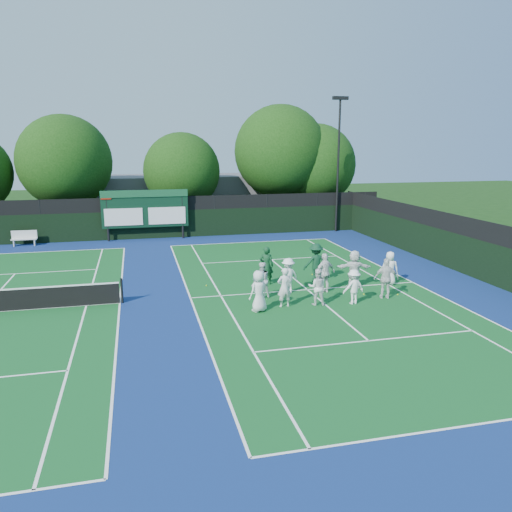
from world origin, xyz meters
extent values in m
plane|color=black|center=(0.00, 0.00, 0.00)|extent=(120.00, 120.00, 0.00)
cube|color=navy|center=(-6.00, 1.00, 0.00)|extent=(34.00, 32.00, 0.01)
cube|color=#11521F|center=(0.00, 1.00, 0.01)|extent=(10.97, 23.77, 0.00)
cube|color=white|center=(0.00, -10.88, 0.01)|extent=(10.97, 0.08, 0.00)
cube|color=white|center=(0.00, 12.88, 0.01)|extent=(10.97, 0.08, 0.00)
cube|color=white|center=(-5.49, 1.00, 0.01)|extent=(0.08, 23.77, 0.00)
cube|color=white|center=(5.49, 1.00, 0.01)|extent=(0.08, 23.77, 0.00)
cube|color=white|center=(-4.12, 1.00, 0.01)|extent=(0.08, 23.77, 0.00)
cube|color=white|center=(4.12, 1.00, 0.01)|extent=(0.08, 23.77, 0.00)
cube|color=white|center=(0.00, -5.40, 0.01)|extent=(8.23, 0.08, 0.00)
cube|color=white|center=(0.00, 7.40, 0.01)|extent=(8.23, 0.08, 0.00)
cube|color=white|center=(0.00, 1.00, 0.01)|extent=(0.08, 12.80, 0.00)
cube|color=white|center=(-14.00, 12.88, 0.01)|extent=(10.97, 0.08, 0.00)
cube|color=white|center=(-8.52, 1.00, 0.01)|extent=(0.08, 23.77, 0.00)
cube|color=white|center=(-9.88, 1.00, 0.01)|extent=(0.08, 23.77, 0.00)
cube|color=white|center=(-14.00, 7.40, 0.01)|extent=(8.23, 0.08, 0.00)
cube|color=black|center=(-6.00, 16.00, 1.00)|extent=(34.00, 0.08, 2.00)
cube|color=black|center=(-6.00, 16.00, 2.50)|extent=(34.00, 0.05, 1.00)
cube|color=black|center=(9.00, 1.00, 1.00)|extent=(0.08, 32.00, 2.00)
cube|color=black|center=(9.00, 1.00, 2.50)|extent=(0.05, 32.00, 1.00)
cylinder|color=black|center=(-9.60, 15.60, 1.75)|extent=(0.16, 0.16, 3.50)
cylinder|color=black|center=(-4.40, 15.60, 1.75)|extent=(0.16, 0.16, 3.50)
cube|color=black|center=(-7.00, 15.60, 2.20)|extent=(6.00, 0.15, 2.60)
cube|color=#154C2B|center=(-7.00, 15.50, 3.30)|extent=(6.00, 0.05, 0.50)
cube|color=silver|center=(-8.50, 15.50, 1.70)|extent=(2.60, 0.04, 1.20)
cube|color=silver|center=(-5.50, 15.50, 1.70)|extent=(2.60, 0.04, 1.20)
cube|color=maroon|center=(-9.60, 15.50, 3.20)|extent=(0.70, 0.04, 0.50)
cube|color=#5B5B60|center=(-2.00, 24.00, 2.00)|extent=(18.00, 6.00, 4.00)
cylinder|color=black|center=(7.50, 15.70, 5.00)|extent=(0.16, 0.16, 10.00)
cube|color=black|center=(7.50, 15.70, 10.00)|extent=(1.20, 0.30, 0.25)
cylinder|color=black|center=(-8.40, 1.00, 0.55)|extent=(0.10, 0.10, 1.10)
cube|color=silver|center=(-15.03, 15.30, 0.45)|extent=(1.61, 0.43, 0.06)
cube|color=silver|center=(-15.03, 15.46, 0.75)|extent=(1.61, 0.07, 0.54)
cube|color=silver|center=(-15.67, 15.30, 0.22)|extent=(0.07, 0.38, 0.43)
cube|color=silver|center=(-14.38, 15.30, 0.22)|extent=(0.07, 0.38, 0.43)
cylinder|color=black|center=(-12.58, 19.50, 1.42)|extent=(0.44, 0.44, 2.84)
sphere|color=#11340B|center=(-12.58, 19.50, 5.41)|extent=(6.84, 6.84, 6.84)
sphere|color=#11340B|center=(-11.98, 19.80, 4.73)|extent=(4.79, 4.79, 4.79)
cylinder|color=black|center=(-3.98, 19.50, 1.19)|extent=(0.44, 0.44, 2.38)
sphere|color=#11340B|center=(-3.98, 19.50, 4.61)|extent=(5.96, 5.96, 5.96)
sphere|color=#11340B|center=(-3.38, 19.80, 4.02)|extent=(4.17, 4.17, 4.17)
cylinder|color=black|center=(4.03, 19.50, 1.64)|extent=(0.44, 0.44, 3.27)
sphere|color=#11340B|center=(4.03, 19.50, 6.07)|extent=(7.47, 7.47, 7.47)
sphere|color=#11340B|center=(4.63, 19.80, 5.33)|extent=(5.23, 5.23, 5.23)
cylinder|color=black|center=(7.04, 19.50, 1.24)|extent=(0.44, 0.44, 2.48)
sphere|color=#11340B|center=(7.04, 19.50, 5.00)|extent=(6.70, 6.70, 6.70)
sphere|color=#11340B|center=(7.64, 19.80, 4.33)|extent=(4.69, 4.69, 4.69)
sphere|color=#ADCA17|center=(2.22, -0.37, 0.03)|extent=(0.07, 0.07, 0.07)
sphere|color=#ADCA17|center=(-4.52, 2.73, 0.03)|extent=(0.07, 0.07, 0.07)
sphere|color=#ADCA17|center=(1.14, 3.50, 0.03)|extent=(0.07, 0.07, 0.07)
sphere|color=#ADCA17|center=(3.70, -0.76, 0.03)|extent=(0.07, 0.07, 0.07)
imported|color=silver|center=(-2.95, -1.43, 0.86)|extent=(0.99, 0.85, 1.72)
imported|color=silver|center=(-1.78, -1.12, 0.85)|extent=(0.64, 0.45, 1.69)
imported|color=white|center=(-0.35, -1.19, 0.79)|extent=(0.92, 0.81, 1.58)
imported|color=white|center=(1.21, -1.42, 0.75)|extent=(1.04, 0.69, 1.51)
imported|color=silver|center=(2.92, -1.04, 0.91)|extent=(1.15, 0.74, 1.82)
imported|color=silver|center=(-2.40, 0.32, 0.81)|extent=(0.90, 0.76, 1.63)
imported|color=white|center=(-1.03, 0.76, 0.82)|extent=(1.20, 0.95, 1.63)
imported|color=silver|center=(0.64, 0.47, 0.92)|extent=(1.16, 0.74, 1.84)
imported|color=white|center=(2.27, 0.86, 0.91)|extent=(1.76, 0.91, 1.82)
imported|color=white|center=(4.15, 0.93, 0.82)|extent=(0.95, 0.81, 1.65)
imported|color=#0F391D|center=(-1.62, 2.43, 0.93)|extent=(0.79, 0.66, 1.87)
imported|color=#0E3620|center=(0.87, 2.29, 0.96)|extent=(1.25, 0.72, 1.93)
camera|label=1|loc=(-7.63, -20.26, 6.70)|focal=35.00mm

